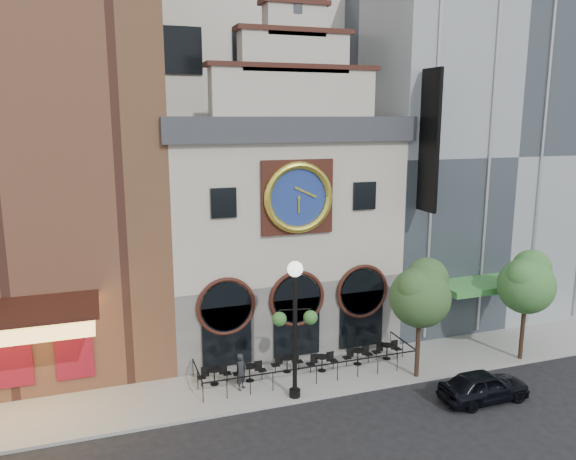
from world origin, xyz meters
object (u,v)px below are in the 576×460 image
at_px(bistro_0, 214,375).
at_px(bistro_3, 322,362).
at_px(bistro_1, 250,372).
at_px(lamppost, 295,314).
at_px(bistro_5, 387,350).
at_px(car_right, 484,386).
at_px(tree_left, 421,292).
at_px(tree_right, 527,281).
at_px(bistro_4, 358,356).
at_px(bistro_2, 287,363).
at_px(pedestrian, 242,372).

xyz_separation_m(bistro_0, bistro_3, (5.25, -0.33, 0.00)).
xyz_separation_m(bistro_1, lamppost, (1.50, -2.10, 3.38)).
distance_m(bistro_5, car_right, 5.40).
bearing_deg(lamppost, tree_left, 11.17).
bearing_deg(tree_right, bistro_5, 161.79).
distance_m(bistro_4, lamppost, 5.69).
distance_m(bistro_0, bistro_5, 8.93).
bearing_deg(bistro_0, tree_right, -8.31).
height_order(bistro_5, car_right, car_right).
bearing_deg(lamppost, bistro_3, 53.81).
height_order(car_right, tree_right, tree_right).
bearing_deg(bistro_2, lamppost, -100.94).
bearing_deg(bistro_2, pedestrian, -158.75).
xyz_separation_m(bistro_4, car_right, (3.77, -4.87, 0.09)).
height_order(bistro_0, pedestrian, pedestrian).
bearing_deg(bistro_2, bistro_3, -15.69).
bearing_deg(tree_left, pedestrian, 170.34).
bearing_deg(lamppost, car_right, -8.73).
xyz_separation_m(bistro_0, tree_left, (9.38, -2.26, 3.72)).
height_order(bistro_1, tree_left, tree_left).
xyz_separation_m(bistro_1, bistro_5, (7.29, 0.10, 0.00)).
bearing_deg(bistro_5, bistro_4, -176.04).
xyz_separation_m(bistro_2, bistro_3, (1.64, -0.46, 0.00)).
bearing_deg(bistro_0, tree_left, -13.56).
distance_m(bistro_2, tree_left, 7.27).
distance_m(bistro_2, car_right, 9.05).
height_order(bistro_1, car_right, car_right).
distance_m(car_right, pedestrian, 10.79).
bearing_deg(bistro_4, bistro_5, 3.96).
bearing_deg(pedestrian, lamppost, -80.94).
distance_m(bistro_0, tree_right, 16.08).
relative_size(bistro_1, bistro_5, 1.00).
distance_m(bistro_5, pedestrian, 7.89).
xyz_separation_m(bistro_0, bistro_4, (7.23, -0.22, 0.00)).
height_order(bistro_1, tree_right, tree_right).
bearing_deg(tree_right, lamppost, -179.83).
bearing_deg(tree_left, bistro_0, 166.44).
relative_size(bistro_3, bistro_5, 1.00).
distance_m(bistro_5, tree_right, 7.81).
height_order(bistro_2, lamppost, lamppost).
relative_size(bistro_0, lamppost, 0.25).
xyz_separation_m(bistro_0, bistro_2, (3.61, 0.13, 0.00)).
relative_size(bistro_0, tree_right, 0.28).
height_order(bistro_2, bistro_3, same).
height_order(lamppost, tree_left, lamppost).
relative_size(bistro_3, bistro_4, 1.00).
bearing_deg(bistro_4, bistro_3, -176.86).
distance_m(bistro_0, bistro_1, 1.65).
xyz_separation_m(bistro_5, tree_left, (0.45, -2.16, 3.72)).
distance_m(bistro_0, car_right, 12.12).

